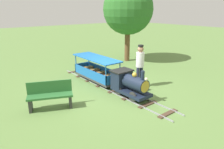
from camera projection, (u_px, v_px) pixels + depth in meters
name	position (u px, v px, depth m)	size (l,w,h in m)	color
ground_plane	(113.00, 89.00, 7.68)	(60.00, 60.00, 0.00)	#608442
track	(110.00, 87.00, 7.80)	(0.76, 6.05, 0.04)	gray
locomotive	(129.00, 83.00, 6.90)	(0.72, 1.45, 1.00)	#192338
passenger_car	(96.00, 72.00, 8.35)	(0.82, 2.35, 0.97)	#3F3F3F
conductor_person	(140.00, 63.00, 7.59)	(0.30, 0.30, 1.62)	#282D47
park_bench	(50.00, 95.00, 6.08)	(1.35, 0.89, 0.82)	#2D6B33
oak_tree_near	(128.00, 10.00, 11.02)	(2.71, 2.71, 4.19)	brown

